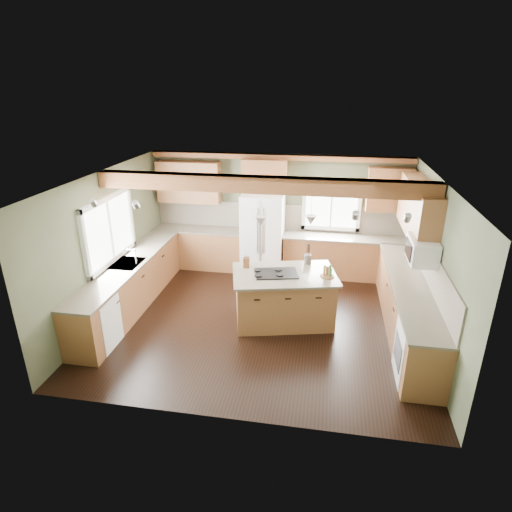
# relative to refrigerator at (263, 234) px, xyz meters

# --- Properties ---
(floor) EXTENTS (5.60, 5.60, 0.00)m
(floor) POSITION_rel_refrigerator_xyz_m (0.30, -2.12, -0.90)
(floor) COLOR black
(floor) RESTS_ON ground
(ceiling) EXTENTS (5.60, 5.60, 0.00)m
(ceiling) POSITION_rel_refrigerator_xyz_m (0.30, -2.12, 1.70)
(ceiling) COLOR silver
(ceiling) RESTS_ON wall_back
(wall_back) EXTENTS (5.60, 0.00, 5.60)m
(wall_back) POSITION_rel_refrigerator_xyz_m (0.30, 0.38, 0.40)
(wall_back) COLOR #454D37
(wall_back) RESTS_ON ground
(wall_left) EXTENTS (0.00, 5.00, 5.00)m
(wall_left) POSITION_rel_refrigerator_xyz_m (-2.50, -2.12, 0.40)
(wall_left) COLOR #454D37
(wall_left) RESTS_ON ground
(wall_right) EXTENTS (0.00, 5.00, 5.00)m
(wall_right) POSITION_rel_refrigerator_xyz_m (3.10, -2.12, 0.40)
(wall_right) COLOR #454D37
(wall_right) RESTS_ON ground
(ceiling_beam) EXTENTS (5.55, 0.26, 0.26)m
(ceiling_beam) POSITION_rel_refrigerator_xyz_m (0.30, -2.05, 1.57)
(ceiling_beam) COLOR brown
(ceiling_beam) RESTS_ON ceiling
(soffit_trim) EXTENTS (5.55, 0.20, 0.10)m
(soffit_trim) POSITION_rel_refrigerator_xyz_m (0.30, 0.28, 1.64)
(soffit_trim) COLOR brown
(soffit_trim) RESTS_ON ceiling
(backsplash_back) EXTENTS (5.58, 0.03, 0.58)m
(backsplash_back) POSITION_rel_refrigerator_xyz_m (0.30, 0.36, 0.31)
(backsplash_back) COLOR brown
(backsplash_back) RESTS_ON wall_back
(backsplash_right) EXTENTS (0.03, 3.70, 0.58)m
(backsplash_right) POSITION_rel_refrigerator_xyz_m (3.08, -2.07, 0.31)
(backsplash_right) COLOR brown
(backsplash_right) RESTS_ON wall_right
(base_cab_back_left) EXTENTS (2.02, 0.60, 0.88)m
(base_cab_back_left) POSITION_rel_refrigerator_xyz_m (-1.49, 0.08, -0.46)
(base_cab_back_left) COLOR brown
(base_cab_back_left) RESTS_ON floor
(counter_back_left) EXTENTS (2.06, 0.64, 0.04)m
(counter_back_left) POSITION_rel_refrigerator_xyz_m (-1.49, 0.08, 0.00)
(counter_back_left) COLOR #4B4237
(counter_back_left) RESTS_ON base_cab_back_left
(base_cab_back_right) EXTENTS (2.62, 0.60, 0.88)m
(base_cab_back_right) POSITION_rel_refrigerator_xyz_m (1.79, 0.08, -0.46)
(base_cab_back_right) COLOR brown
(base_cab_back_right) RESTS_ON floor
(counter_back_right) EXTENTS (2.66, 0.64, 0.04)m
(counter_back_right) POSITION_rel_refrigerator_xyz_m (1.79, 0.08, 0.00)
(counter_back_right) COLOR #4B4237
(counter_back_right) RESTS_ON base_cab_back_right
(base_cab_left) EXTENTS (0.60, 3.70, 0.88)m
(base_cab_left) POSITION_rel_refrigerator_xyz_m (-2.20, -2.07, -0.46)
(base_cab_left) COLOR brown
(base_cab_left) RESTS_ON floor
(counter_left) EXTENTS (0.64, 3.74, 0.04)m
(counter_left) POSITION_rel_refrigerator_xyz_m (-2.20, -2.07, 0.00)
(counter_left) COLOR #4B4237
(counter_left) RESTS_ON base_cab_left
(base_cab_right) EXTENTS (0.60, 3.70, 0.88)m
(base_cab_right) POSITION_rel_refrigerator_xyz_m (2.80, -2.07, -0.46)
(base_cab_right) COLOR brown
(base_cab_right) RESTS_ON floor
(counter_right) EXTENTS (0.64, 3.74, 0.04)m
(counter_right) POSITION_rel_refrigerator_xyz_m (2.80, -2.07, 0.00)
(counter_right) COLOR #4B4237
(counter_right) RESTS_ON base_cab_right
(upper_cab_back_left) EXTENTS (1.40, 0.35, 0.90)m
(upper_cab_back_left) POSITION_rel_refrigerator_xyz_m (-1.69, 0.21, 1.05)
(upper_cab_back_left) COLOR brown
(upper_cab_back_left) RESTS_ON wall_back
(upper_cab_over_fridge) EXTENTS (0.96, 0.35, 0.70)m
(upper_cab_over_fridge) POSITION_rel_refrigerator_xyz_m (-0.00, 0.21, 1.25)
(upper_cab_over_fridge) COLOR brown
(upper_cab_over_fridge) RESTS_ON wall_back
(upper_cab_right) EXTENTS (0.35, 2.20, 0.90)m
(upper_cab_right) POSITION_rel_refrigerator_xyz_m (2.92, -1.22, 1.05)
(upper_cab_right) COLOR brown
(upper_cab_right) RESTS_ON wall_right
(upper_cab_back_corner) EXTENTS (0.90, 0.35, 0.90)m
(upper_cab_back_corner) POSITION_rel_refrigerator_xyz_m (2.60, 0.21, 1.05)
(upper_cab_back_corner) COLOR brown
(upper_cab_back_corner) RESTS_ON wall_back
(window_left) EXTENTS (0.04, 1.60, 1.05)m
(window_left) POSITION_rel_refrigerator_xyz_m (-2.48, -2.07, 0.65)
(window_left) COLOR white
(window_left) RESTS_ON wall_left
(window_back) EXTENTS (1.10, 0.04, 1.00)m
(window_back) POSITION_rel_refrigerator_xyz_m (1.45, 0.36, 0.65)
(window_back) COLOR white
(window_back) RESTS_ON wall_back
(sink) EXTENTS (0.50, 0.65, 0.03)m
(sink) POSITION_rel_refrigerator_xyz_m (-2.20, -2.07, 0.01)
(sink) COLOR #262628
(sink) RESTS_ON counter_left
(faucet) EXTENTS (0.02, 0.02, 0.28)m
(faucet) POSITION_rel_refrigerator_xyz_m (-2.02, -2.07, 0.15)
(faucet) COLOR #B2B2B7
(faucet) RESTS_ON sink
(dishwasher) EXTENTS (0.60, 0.60, 0.84)m
(dishwasher) POSITION_rel_refrigerator_xyz_m (-2.19, -3.37, -0.47)
(dishwasher) COLOR white
(dishwasher) RESTS_ON floor
(oven) EXTENTS (0.60, 0.72, 0.84)m
(oven) POSITION_rel_refrigerator_xyz_m (2.79, -3.37, -0.47)
(oven) COLOR white
(oven) RESTS_ON floor
(microwave) EXTENTS (0.40, 0.70, 0.38)m
(microwave) POSITION_rel_refrigerator_xyz_m (2.88, -2.17, 0.65)
(microwave) COLOR white
(microwave) RESTS_ON wall_right
(pendant_left) EXTENTS (0.18, 0.18, 0.16)m
(pendant_left) POSITION_rel_refrigerator_xyz_m (0.29, -2.14, 0.98)
(pendant_left) COLOR #B2B2B7
(pendant_left) RESTS_ON ceiling
(pendant_right) EXTENTS (0.18, 0.18, 0.16)m
(pendant_right) POSITION_rel_refrigerator_xyz_m (1.11, -1.95, 0.98)
(pendant_right) COLOR #B2B2B7
(pendant_right) RESTS_ON ceiling
(refrigerator) EXTENTS (0.90, 0.74, 1.80)m
(refrigerator) POSITION_rel_refrigerator_xyz_m (0.00, 0.00, 0.00)
(refrigerator) COLOR white
(refrigerator) RESTS_ON floor
(island) EXTENTS (1.86, 1.38, 0.88)m
(island) POSITION_rel_refrigerator_xyz_m (0.70, -2.05, -0.46)
(island) COLOR brown
(island) RESTS_ON floor
(island_top) EXTENTS (1.99, 1.51, 0.04)m
(island_top) POSITION_rel_refrigerator_xyz_m (0.70, -2.05, 0.00)
(island_top) COLOR #4B4237
(island_top) RESTS_ON island
(cooktop) EXTENTS (0.81, 0.64, 0.02)m
(cooktop) POSITION_rel_refrigerator_xyz_m (0.56, -2.08, 0.03)
(cooktop) COLOR black
(cooktop) RESTS_ON island_top
(knife_block) EXTENTS (0.12, 0.09, 0.18)m
(knife_block) POSITION_rel_refrigerator_xyz_m (-0.00, -1.89, 0.11)
(knife_block) COLOR brown
(knife_block) RESTS_ON island_top
(utensil_crock) EXTENTS (0.13, 0.13, 0.17)m
(utensil_crock) POSITION_rel_refrigerator_xyz_m (1.07, -1.54, 0.11)
(utensil_crock) COLOR #443D36
(utensil_crock) RESTS_ON island_top
(bottle_tray) EXTENTS (0.28, 0.28, 0.22)m
(bottle_tray) POSITION_rel_refrigerator_xyz_m (1.44, -2.04, 0.13)
(bottle_tray) COLOR brown
(bottle_tray) RESTS_ON island_top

